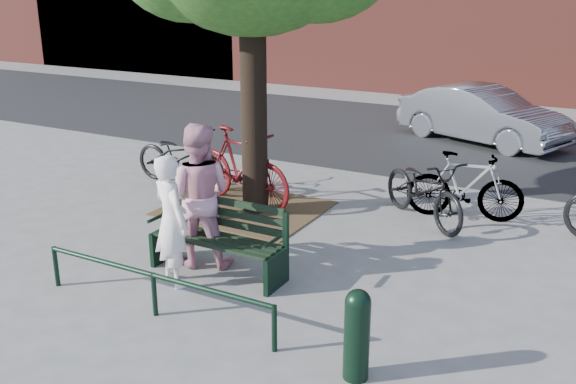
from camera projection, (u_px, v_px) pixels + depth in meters
The scene contains 14 objects.
ground at pixel (218, 273), 8.02m from camera, with size 90.00×90.00×0.00m, color gray.
dirt_pit at pixel (245, 208), 10.31m from camera, with size 2.40×2.00×0.02m, color brown.
road at pixel (424, 137), 15.10m from camera, with size 40.00×7.00×0.01m, color black.
park_bench at pixel (221, 236), 7.94m from camera, with size 1.74×0.54×0.97m.
guard_railing at pixel (154, 282), 6.90m from camera, with size 3.06×0.06×0.51m.
person_left at pixel (171, 221), 7.53m from camera, with size 0.58×0.38×1.60m, color white.
person_right at pixel (198, 196), 8.03m from camera, with size 0.90×0.70×1.85m, color pink.
bollard at pixel (357, 331), 5.77m from camera, with size 0.24×0.24×0.89m.
litter_bin at pixel (207, 192), 9.80m from camera, with size 0.40×0.40×0.83m.
bicycle_a at pixel (180, 157), 11.40m from camera, with size 0.68×1.96×1.03m, color black.
bicycle_b at pixel (241, 167), 10.35m from camera, with size 0.59×2.10×1.26m, color #4F0B0E.
bicycle_c at pixel (424, 189), 9.62m from camera, with size 0.68×1.94×1.02m, color black.
bicycle_d at pixel (465, 186), 9.73m from camera, with size 0.49×1.75×1.05m, color gray.
parked_car at pixel (482, 115), 14.41m from camera, with size 1.34×3.85×1.27m, color gray.
Camera 1 is at (4.27, -5.99, 3.47)m, focal length 40.00 mm.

